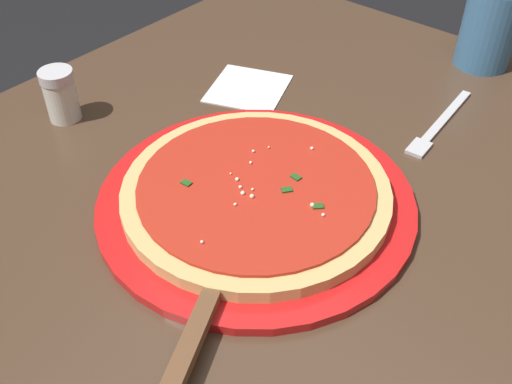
# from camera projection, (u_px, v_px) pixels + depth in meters

# --- Properties ---
(restaurant_table) EXTENTS (1.03, 0.88, 0.75)m
(restaurant_table) POSITION_uv_depth(u_px,v_px,m) (269.00, 259.00, 0.81)
(restaurant_table) COLOR black
(restaurant_table) RESTS_ON ground_plane
(serving_plate) EXTENTS (0.37, 0.37, 0.01)m
(serving_plate) POSITION_uv_depth(u_px,v_px,m) (256.00, 201.00, 0.70)
(serving_plate) COLOR red
(serving_plate) RESTS_ON restaurant_table
(pizza) EXTENTS (0.31, 0.31, 0.02)m
(pizza) POSITION_uv_depth(u_px,v_px,m) (256.00, 191.00, 0.69)
(pizza) COLOR #DBB26B
(pizza) RESTS_ON serving_plate
(pizza_server) EXTENTS (0.22, 0.13, 0.01)m
(pizza_server) POSITION_uv_depth(u_px,v_px,m) (206.00, 309.00, 0.56)
(pizza_server) COLOR silver
(pizza_server) RESTS_ON serving_plate
(cup_tall_drink) EXTENTS (0.09, 0.09, 0.12)m
(cup_tall_drink) POSITION_uv_depth(u_px,v_px,m) (490.00, 27.00, 0.91)
(cup_tall_drink) COLOR teal
(cup_tall_drink) RESTS_ON restaurant_table
(napkin_loose_left) EXTENTS (0.15, 0.14, 0.00)m
(napkin_loose_left) POSITION_uv_depth(u_px,v_px,m) (248.00, 88.00, 0.89)
(napkin_loose_left) COLOR white
(napkin_loose_left) RESTS_ON restaurant_table
(fork) EXTENTS (0.19, 0.03, 0.00)m
(fork) POSITION_uv_depth(u_px,v_px,m) (438.00, 126.00, 0.82)
(fork) COLOR silver
(fork) RESTS_ON restaurant_table
(parmesan_shaker) EXTENTS (0.05, 0.05, 0.07)m
(parmesan_shaker) POSITION_uv_depth(u_px,v_px,m) (60.00, 95.00, 0.81)
(parmesan_shaker) COLOR silver
(parmesan_shaker) RESTS_ON restaurant_table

